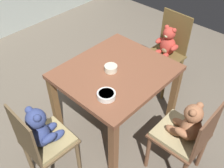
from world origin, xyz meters
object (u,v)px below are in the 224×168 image
porridge_bowl_white_near_left (106,95)px  teddy_chair_near_left (42,136)px  porridge_bowl_cream_center (111,68)px  teddy_chair_near_front (186,131)px  dining_table (116,79)px  teddy_chair_near_right (167,47)px

porridge_bowl_white_near_left → teddy_chair_near_left: bearing=162.6°
teddy_chair_near_left → porridge_bowl_cream_center: (0.83, 0.05, 0.17)m
teddy_chair_near_front → porridge_bowl_white_near_left: size_ratio=5.45×
teddy_chair_near_left → porridge_bowl_white_near_left: 0.59m
teddy_chair_near_left → porridge_bowl_cream_center: teddy_chair_near_left is taller
dining_table → teddy_chair_near_left: teddy_chair_near_left is taller
teddy_chair_near_front → teddy_chair_near_right: (0.91, 0.80, 0.00)m
porridge_bowl_white_near_left → teddy_chair_near_right: bearing=8.8°
teddy_chair_near_front → teddy_chair_near_right: bearing=-49.0°
teddy_chair_near_front → porridge_bowl_white_near_left: (-0.28, 0.62, 0.19)m
teddy_chair_near_right → porridge_bowl_cream_center: bearing=1.1°
teddy_chair_near_left → teddy_chair_near_front: teddy_chair_near_left is taller
teddy_chair_near_left → porridge_bowl_white_near_left: bearing=-15.5°
teddy_chair_near_front → dining_table: bearing=-3.1°
teddy_chair_near_right → porridge_bowl_white_near_left: bearing=11.9°
teddy_chair_near_right → porridge_bowl_white_near_left: 1.22m
dining_table → teddy_chair_near_front: (-0.04, -0.80, -0.06)m
dining_table → teddy_chair_near_front: teddy_chair_near_front is taller
porridge_bowl_cream_center → dining_table: bearing=-41.5°
dining_table → teddy_chair_near_front: bearing=-92.8°
porridge_bowl_white_near_left → dining_table: bearing=30.1°
teddy_chair_near_left → porridge_bowl_white_near_left: size_ratio=5.72×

